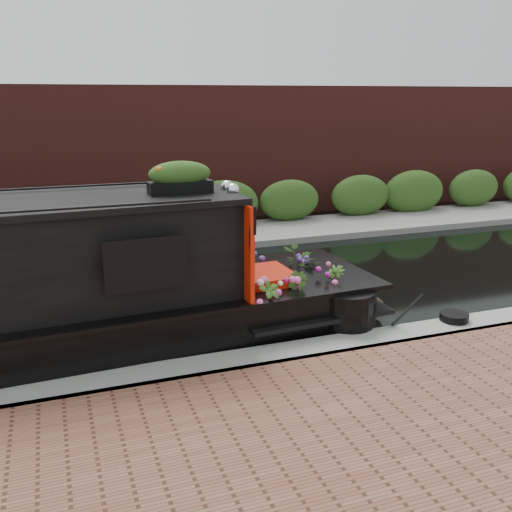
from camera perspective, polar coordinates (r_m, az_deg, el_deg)
name	(u,v)px	position (r m, az deg, el deg)	size (l,w,h in m)	color
ground	(181,298)	(10.94, -7.49, -4.23)	(80.00, 80.00, 0.00)	black
near_bank_coping	(234,376)	(8.01, -2.21, -11.92)	(40.00, 0.60, 0.50)	gray
far_bank_path	(145,245)	(14.89, -11.03, 1.04)	(40.00, 2.40, 0.34)	gray
far_hedge	(140,237)	(15.76, -11.56, 1.83)	(40.00, 1.10, 2.80)	#2C4F1A
far_brick_wall	(129,222)	(17.79, -12.58, 3.36)	(40.00, 1.00, 8.00)	#52201B
rope_fender	(369,306)	(10.12, 11.19, -4.89)	(0.40, 0.40, 0.36)	brown
coiled_mooring_rope	(454,317)	(9.68, 19.20, -5.77)	(0.45, 0.45, 0.12)	black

